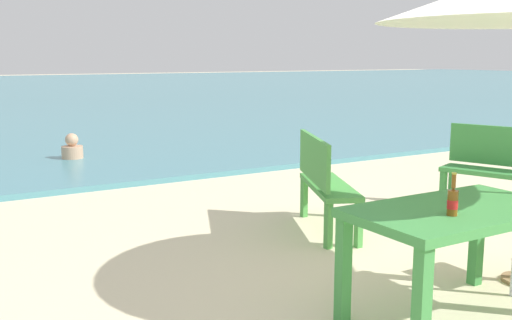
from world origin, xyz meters
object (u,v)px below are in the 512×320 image
(bench_green_left, at_px, (500,164))
(picnic_table_green, at_px, (456,224))
(beer_bottle_amber, at_px, (453,200))
(swimmer_person, at_px, (72,149))
(bench_green_right, at_px, (323,178))

(bench_green_left, bearing_deg, picnic_table_green, -147.58)
(beer_bottle_amber, bearing_deg, swimmer_person, 93.85)
(bench_green_left, relative_size, bench_green_right, 1.00)
(swimmer_person, bearing_deg, picnic_table_green, -84.62)
(bench_green_right, height_order, swimmer_person, bench_green_right)
(bench_green_left, distance_m, bench_green_right, 2.18)
(beer_bottle_amber, bearing_deg, bench_green_right, 72.86)
(picnic_table_green, xyz_separation_m, bench_green_left, (2.63, 1.67, -0.11))
(picnic_table_green, relative_size, swimmer_person, 3.41)
(bench_green_left, height_order, swimmer_person, bench_green_left)
(beer_bottle_amber, bearing_deg, picnic_table_green, 33.31)
(picnic_table_green, bearing_deg, beer_bottle_amber, -146.69)
(picnic_table_green, height_order, bench_green_right, bench_green_right)
(bench_green_right, xyz_separation_m, swimmer_person, (-1.17, 5.18, -0.30))
(swimmer_person, bearing_deg, beer_bottle_amber, -86.15)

